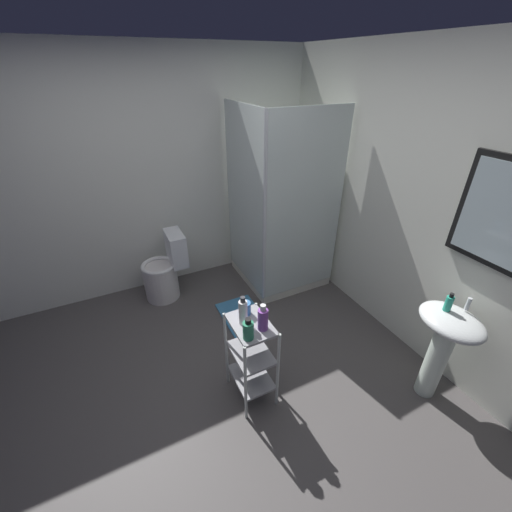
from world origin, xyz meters
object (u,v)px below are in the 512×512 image
at_px(pedestal_sink, 445,339).
at_px(hand_soap_bottle, 449,303).
at_px(rinse_cup, 246,308).
at_px(shower_stall, 277,247).
at_px(body_wash_bottle_green, 248,330).
at_px(storage_cart, 251,354).
at_px(lotion_bottle_white, 243,312).
at_px(toilet, 165,272).
at_px(bath_mat, 243,316).
at_px(conditioner_bottle_purple, 263,319).

height_order(pedestal_sink, hand_soap_bottle, hand_soap_bottle).
bearing_deg(rinse_cup, shower_stall, 141.56).
height_order(shower_stall, body_wash_bottle_green, shower_stall).
xyz_separation_m(storage_cart, hand_soap_bottle, (0.56, 1.26, 0.44)).
xyz_separation_m(pedestal_sink, lotion_bottle_white, (-0.64, -1.31, 0.26)).
xyz_separation_m(toilet, storage_cart, (1.59, 0.30, 0.12)).
height_order(body_wash_bottle_green, bath_mat, body_wash_bottle_green).
xyz_separation_m(conditioner_bottle_purple, body_wash_bottle_green, (0.04, -0.13, -0.02)).
height_order(hand_soap_bottle, bath_mat, hand_soap_bottle).
bearing_deg(rinse_cup, conditioner_bottle_purple, 12.30).
xyz_separation_m(storage_cart, body_wash_bottle_green, (0.12, -0.07, 0.37)).
bearing_deg(bath_mat, hand_soap_bottle, 33.84).
distance_m(body_wash_bottle_green, rinse_cup, 0.24).
distance_m(toilet, rinse_cup, 1.59).
bearing_deg(storage_cart, conditioner_bottle_purple, 33.37).
bearing_deg(rinse_cup, hand_soap_bottle, 62.01).
xyz_separation_m(hand_soap_bottle, lotion_bottle_white, (-0.58, -1.30, -0.03)).
height_order(shower_stall, conditioner_bottle_purple, shower_stall).
bearing_deg(lotion_bottle_white, toilet, -170.64).
height_order(toilet, rinse_cup, rinse_cup).
relative_size(shower_stall, pedestal_sink, 2.47).
bearing_deg(toilet, rinse_cup, 11.90).
bearing_deg(pedestal_sink, toilet, -144.53).
xyz_separation_m(pedestal_sink, conditioner_bottle_purple, (-0.53, -1.22, 0.25)).
distance_m(toilet, storage_cart, 1.63).
distance_m(lotion_bottle_white, body_wash_bottle_green, 0.15).
bearing_deg(storage_cart, hand_soap_bottle, 66.25).
bearing_deg(shower_stall, conditioner_bottle_purple, -33.20).
bearing_deg(storage_cart, body_wash_bottle_green, -32.03).
distance_m(conditioner_bottle_purple, rinse_cup, 0.20).
height_order(pedestal_sink, storage_cart, pedestal_sink).
distance_m(pedestal_sink, conditioner_bottle_purple, 1.35).
relative_size(body_wash_bottle_green, rinse_cup, 1.65).
relative_size(storage_cart, conditioner_bottle_purple, 3.62).
relative_size(storage_cart, body_wash_bottle_green, 4.53).
distance_m(toilet, body_wash_bottle_green, 1.79).
distance_m(storage_cart, body_wash_bottle_green, 0.40).
relative_size(toilet, lotion_bottle_white, 3.36).
distance_m(pedestal_sink, body_wash_bottle_green, 1.45).
bearing_deg(lotion_bottle_white, storage_cart, 55.77).
bearing_deg(bath_mat, body_wash_bottle_green, -21.42).
bearing_deg(lotion_bottle_white, rinse_cup, 145.46).
relative_size(shower_stall, bath_mat, 3.33).
bearing_deg(pedestal_sink, body_wash_bottle_green, -110.27).
bearing_deg(bath_mat, lotion_bottle_white, -23.04).
bearing_deg(rinse_cup, body_wash_bottle_green, -20.56).
height_order(lotion_bottle_white, body_wash_bottle_green, lotion_bottle_white).
xyz_separation_m(conditioner_bottle_purple, rinse_cup, (-0.19, -0.04, -0.04)).
xyz_separation_m(shower_stall, pedestal_sink, (1.91, 0.32, 0.12)).
height_order(pedestal_sink, rinse_cup, rinse_cup).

